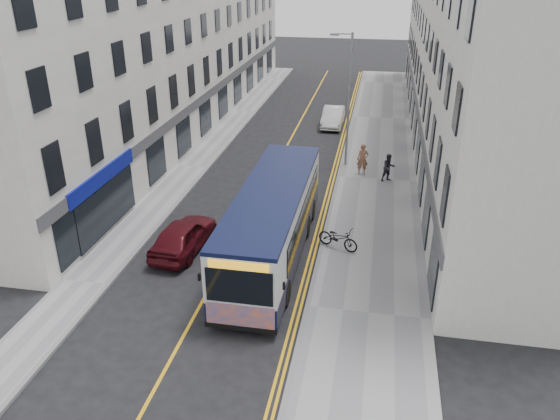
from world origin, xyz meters
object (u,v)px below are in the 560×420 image
at_px(streetlamp, 348,96).
at_px(pedestrian_far, 389,168).
at_px(city_bus, 272,221).
at_px(bicycle, 338,238).
at_px(car_maroon, 184,235).
at_px(car_white, 333,117).
at_px(pedestrian_near, 363,159).

distance_m(streetlamp, pedestrian_far, 4.89).
xyz_separation_m(streetlamp, city_bus, (-2.18, -11.75, -2.60)).
height_order(streetlamp, pedestrian_far, streetlamp).
height_order(streetlamp, bicycle, streetlamp).
bearing_deg(bicycle, car_maroon, 124.07).
bearing_deg(car_maroon, car_white, -97.55).
xyz_separation_m(streetlamp, car_white, (-1.55, 8.65, -3.68)).
relative_size(bicycle, car_maroon, 0.45).
distance_m(city_bus, car_maroon, 4.12).
distance_m(pedestrian_far, car_maroon, 13.10).
height_order(pedestrian_far, car_white, pedestrian_far).
distance_m(city_bus, bicycle, 3.17).
bearing_deg(bicycle, pedestrian_far, 9.62).
bearing_deg(pedestrian_far, car_white, 81.89).
bearing_deg(streetlamp, bicycle, -87.07).
bearing_deg(car_maroon, bicycle, -164.52).
height_order(streetlamp, city_bus, streetlamp).
relative_size(streetlamp, pedestrian_far, 4.99).
height_order(pedestrian_near, pedestrian_far, pedestrian_near).
relative_size(pedestrian_near, car_white, 0.43).
distance_m(car_white, car_maroon, 21.02).
xyz_separation_m(streetlamp, pedestrian_near, (1.15, -1.39, -3.35)).
distance_m(pedestrian_near, pedestrian_far, 1.72).
distance_m(bicycle, pedestrian_near, 9.27).
height_order(bicycle, car_maroon, car_maroon).
height_order(pedestrian_near, car_white, pedestrian_near).
height_order(city_bus, pedestrian_far, city_bus).
bearing_deg(bicycle, pedestrian_near, 19.98).
distance_m(pedestrian_near, car_maroon, 12.77).
relative_size(city_bus, bicycle, 5.81).
bearing_deg(pedestrian_far, streetlamp, 111.22).
relative_size(pedestrian_far, car_white, 0.38).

